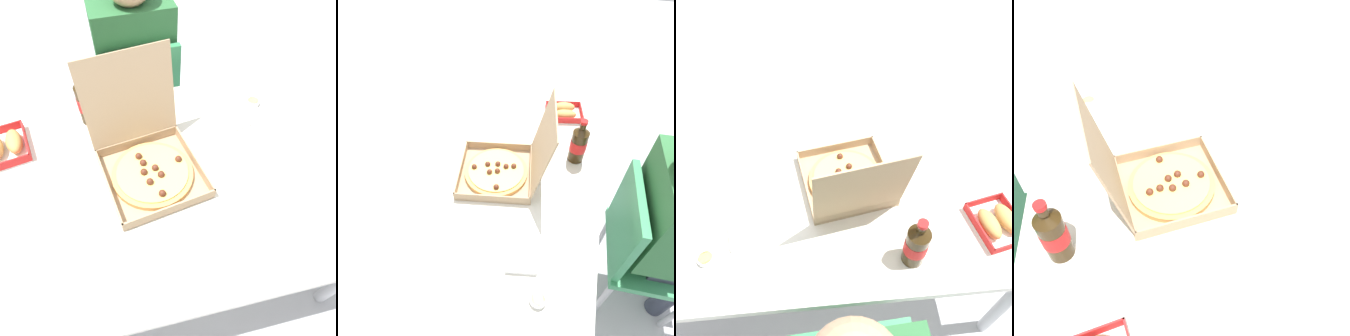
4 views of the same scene
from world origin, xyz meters
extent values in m
plane|color=#B2B2B7|center=(0.00, 0.00, 0.00)|extent=(10.00, 10.00, 0.00)
cube|color=silver|center=(0.00, 0.00, 0.69)|extent=(1.47, 0.91, 0.03)
cylinder|color=#B7B7BC|center=(-0.66, 0.39, 0.34)|extent=(0.05, 0.05, 0.67)
cylinder|color=#B7B7BC|center=(0.66, 0.39, 0.34)|extent=(0.05, 0.05, 0.67)
cube|color=#338451|center=(0.00, 0.76, 0.43)|extent=(0.42, 0.42, 0.04)
cube|color=#338451|center=(0.01, 0.57, 0.64)|extent=(0.36, 0.05, 0.38)
cylinder|color=#B2B2B7|center=(0.16, 0.93, 0.21)|extent=(0.03, 0.03, 0.43)
cylinder|color=#B2B2B7|center=(-0.18, 0.92, 0.21)|extent=(0.03, 0.03, 0.43)
cylinder|color=#B2B2B7|center=(0.18, 0.60, 0.21)|extent=(0.03, 0.03, 0.43)
cylinder|color=#B2B2B7|center=(-0.16, 0.58, 0.21)|extent=(0.03, 0.03, 0.43)
cylinder|color=#333847|center=(0.08, 0.91, 0.23)|extent=(0.09, 0.09, 0.45)
cylinder|color=#333847|center=(-0.10, 0.90, 0.23)|extent=(0.09, 0.09, 0.45)
cube|color=#333847|center=(0.08, 0.86, 0.50)|extent=(0.13, 0.31, 0.10)
cube|color=#333847|center=(-0.10, 0.85, 0.50)|extent=(0.13, 0.31, 0.10)
cube|color=#286033|center=(0.00, 0.70, 0.76)|extent=(0.37, 0.20, 0.42)
cube|color=tan|center=(-0.05, 0.00, 0.71)|extent=(0.36, 0.36, 0.01)
cube|color=tan|center=(-0.03, -0.15, 0.73)|extent=(0.31, 0.06, 0.04)
cube|color=tan|center=(-0.20, -0.03, 0.73)|extent=(0.06, 0.31, 0.04)
cube|color=tan|center=(0.10, 0.02, 0.73)|extent=(0.06, 0.31, 0.04)
cube|color=tan|center=(-0.08, 0.15, 0.73)|extent=(0.31, 0.06, 0.04)
cube|color=tan|center=(-0.09, 0.18, 0.90)|extent=(0.32, 0.13, 0.31)
cylinder|color=tan|center=(-0.05, 0.00, 0.72)|extent=(0.28, 0.28, 0.02)
cylinder|color=#EAC666|center=(-0.05, 0.00, 0.73)|extent=(0.24, 0.24, 0.01)
sphere|color=#562819|center=(-0.08, 0.04, 0.74)|extent=(0.02, 0.02, 0.02)
sphere|color=#562819|center=(-0.03, -0.02, 0.74)|extent=(0.02, 0.02, 0.02)
sphere|color=#562819|center=(0.04, 0.03, 0.74)|extent=(0.02, 0.02, 0.02)
sphere|color=#562819|center=(-0.09, 0.07, 0.74)|extent=(0.02, 0.02, 0.02)
sphere|color=#562819|center=(-0.04, 0.01, 0.74)|extent=(0.02, 0.02, 0.02)
sphere|color=#562819|center=(-0.07, -0.04, 0.74)|extent=(0.02, 0.02, 0.02)
sphere|color=#562819|center=(-0.04, -0.10, 0.74)|extent=(0.02, 0.02, 0.02)
sphere|color=#562819|center=(-0.08, 0.00, 0.74)|extent=(0.02, 0.02, 0.02)
cube|color=white|center=(-0.55, 0.24, 0.71)|extent=(0.19, 0.22, 0.00)
cube|color=red|center=(-0.53, 0.15, 0.73)|extent=(0.15, 0.04, 0.03)
cube|color=red|center=(-0.57, 0.33, 0.73)|extent=(0.15, 0.04, 0.03)
cube|color=red|center=(-0.48, 0.25, 0.73)|extent=(0.05, 0.19, 0.03)
ellipsoid|color=tan|center=(-0.52, 0.25, 0.74)|extent=(0.08, 0.13, 0.05)
cylinder|color=#33230F|center=(-0.24, 0.33, 0.78)|extent=(0.07, 0.07, 0.16)
cone|color=#33230F|center=(-0.24, 0.33, 0.88)|extent=(0.07, 0.07, 0.02)
cylinder|color=#33230F|center=(-0.24, 0.33, 0.90)|extent=(0.03, 0.03, 0.02)
cylinder|color=red|center=(-0.24, 0.33, 0.92)|extent=(0.03, 0.03, 0.01)
cylinder|color=red|center=(-0.24, 0.33, 0.79)|extent=(0.07, 0.07, 0.06)
cube|color=white|center=(-0.46, -0.30, 0.71)|extent=(0.25, 0.23, 0.00)
cube|color=white|center=(0.30, 0.19, 0.71)|extent=(0.13, 0.13, 0.02)
cylinder|color=white|center=(0.43, 0.27, 0.71)|extent=(0.06, 0.06, 0.02)
cylinder|color=#DBBC66|center=(0.43, 0.27, 0.72)|extent=(0.05, 0.05, 0.01)
camera|label=1|loc=(-0.14, -0.60, 1.55)|focal=32.38mm
camera|label=2|loc=(0.73, 0.25, 1.66)|focal=30.16mm
camera|label=3|loc=(0.03, 0.83, 1.82)|focal=39.31mm
camera|label=4|loc=(-0.78, 0.07, 1.61)|focal=38.84mm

